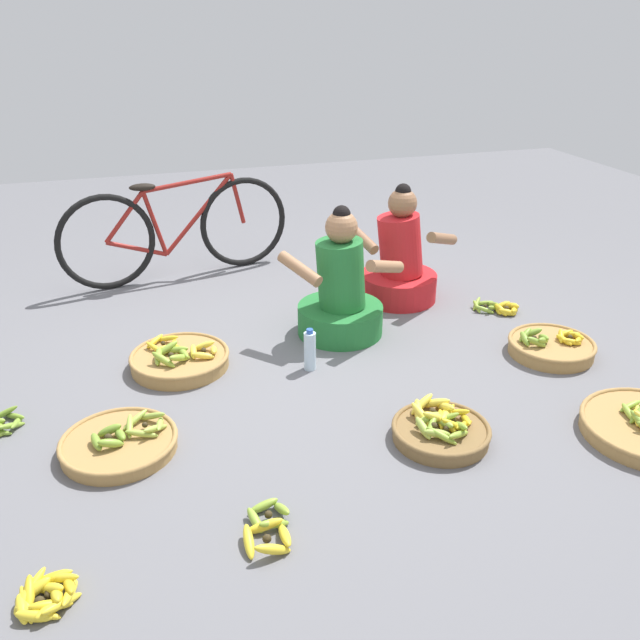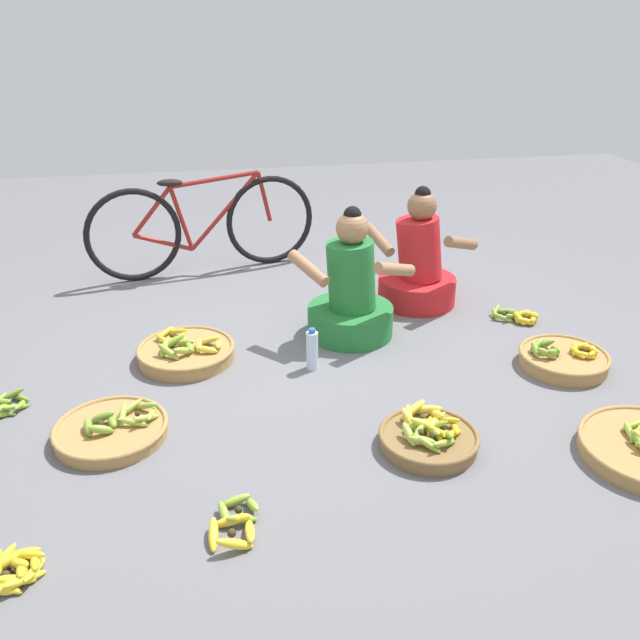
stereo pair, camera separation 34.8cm
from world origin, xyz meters
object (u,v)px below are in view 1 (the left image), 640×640
bicycle_leaning (177,230)px  loose_bananas_back_left (45,596)px  banana_basket_front_center (551,346)px  vendor_woman_behind (399,264)px  loose_bananas_front_left (268,528)px  banana_basket_near_bicycle (441,429)px  loose_bananas_near_vendor (499,308)px  banana_basket_back_right (180,359)px  water_bottle (310,351)px  vendor_woman_front (341,294)px  banana_basket_mid_left (120,443)px

bicycle_leaning → loose_bananas_back_left: 3.03m
banana_basket_front_center → loose_bananas_back_left: banana_basket_front_center is taller
vendor_woman_behind → loose_bananas_front_left: (-1.37, -1.95, -0.23)m
banana_basket_near_bicycle → loose_bananas_near_vendor: size_ratio=1.54×
loose_bananas_front_left → vendor_woman_behind: bearing=54.9°
banana_basket_back_right → water_bottle: size_ratio=2.25×
loose_bananas_back_left → vendor_woman_front: bearing=45.8°
banana_basket_back_right → loose_bananas_back_left: bearing=-112.4°
banana_basket_front_center → loose_bananas_front_left: (-1.90, -0.94, -0.02)m
loose_bananas_near_vendor → bicycle_leaning: bearing=146.8°
vendor_woman_behind → vendor_woman_front: bearing=-144.9°
bicycle_leaning → banana_basket_mid_left: size_ratio=3.17×
bicycle_leaning → vendor_woman_front: bearing=-56.6°
loose_bananas_near_vendor → banana_basket_back_right: bearing=-176.4°
banana_basket_back_right → loose_bananas_near_vendor: 2.10m
bicycle_leaning → banana_basket_front_center: 2.68m
vendor_woman_front → bicycle_leaning: vendor_woman_front is taller
bicycle_leaning → loose_bananas_near_vendor: 2.33m
bicycle_leaning → loose_bananas_near_vendor: bearing=-33.2°
banana_basket_near_bicycle → water_bottle: (-0.39, 0.81, 0.06)m
bicycle_leaning → banana_basket_mid_left: 2.18m
banana_basket_front_center → loose_bananas_back_left: size_ratio=2.05×
loose_bananas_front_left → banana_basket_back_right: bearing=96.8°
vendor_woman_front → loose_bananas_back_left: bearing=-134.2°
banana_basket_front_center → banana_basket_mid_left: bearing=-174.8°
banana_basket_front_center → loose_bananas_front_left: banana_basket_front_center is taller
vendor_woman_front → loose_bananas_near_vendor: size_ratio=2.69×
banana_basket_mid_left → loose_bananas_front_left: bearing=-54.1°
banana_basket_front_center → loose_bananas_near_vendor: banana_basket_front_center is taller
vendor_woman_behind → water_bottle: size_ratio=3.26×
loose_bananas_near_vendor → water_bottle: (-1.41, -0.37, 0.09)m
loose_bananas_back_left → banana_basket_front_center: bearing=21.1°
vendor_woman_front → water_bottle: vendor_woman_front is taller
banana_basket_back_right → loose_bananas_back_left: 1.64m
water_bottle → vendor_woman_behind: bearing=41.9°
bicycle_leaning → loose_bananas_near_vendor: (1.93, -1.26, -0.33)m
vendor_woman_behind → loose_bananas_near_vendor: (0.55, -0.40, -0.23)m
loose_bananas_front_left → water_bottle: (0.52, 1.18, 0.08)m
vendor_woman_front → banana_basket_front_center: vendor_woman_front is taller
vendor_woman_behind → banana_basket_front_center: vendor_woman_behind is taller
banana_basket_mid_left → bicycle_leaning: bearing=76.1°
vendor_woman_front → banana_basket_back_right: bearing=-171.8°
vendor_woman_front → banana_basket_near_bicycle: bearing=-85.8°
vendor_woman_behind → bicycle_leaning: (-1.37, 0.86, 0.10)m
vendor_woman_front → water_bottle: 0.51m
water_bottle → banana_basket_back_right: bearing=161.1°
banana_basket_mid_left → loose_bananas_near_vendor: 2.58m
loose_bananas_front_left → water_bottle: bearing=66.5°
vendor_woman_behind → bicycle_leaning: bearing=147.9°
vendor_woman_front → loose_bananas_near_vendor: (1.10, -0.01, -0.23)m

